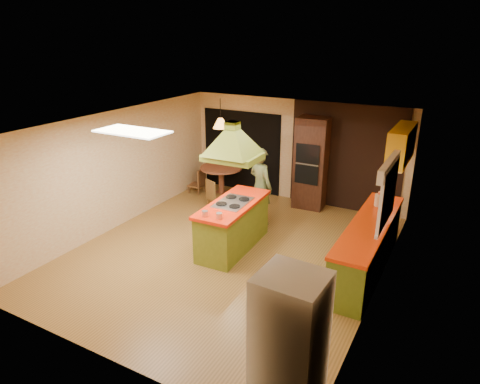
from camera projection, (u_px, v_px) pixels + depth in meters
The scene contains 21 objects.
ground at pixel (230, 252), 8.26m from camera, with size 6.50×6.50×0.00m, color olive.
room_walls at pixel (229, 192), 7.82m from camera, with size 5.50×6.50×6.50m.
ceiling_plane at pixel (228, 124), 7.38m from camera, with size 6.50×6.50×0.00m, color silver.
brick_panel at pixel (345, 158), 9.91m from camera, with size 2.64×0.03×2.50m, color #381E14.
nook_opening at pixel (241, 151), 11.21m from camera, with size 2.20×0.03×2.10m, color black.
right_counter at pixel (368, 247), 7.49m from camera, with size 0.62×3.05×0.92m.
upper_cabinets at pixel (401, 145), 8.22m from camera, with size 0.34×1.40×0.70m, color yellow.
window_right at pixel (389, 182), 6.75m from camera, with size 0.12×1.35×1.06m.
fluor_panel at pixel (132, 131), 6.89m from camera, with size 1.20×0.60×0.03m, color white.
kitchen_island at pixel (233, 225), 8.28m from camera, with size 0.84×1.93×0.96m.
range_hood at pixel (232, 135), 7.66m from camera, with size 1.01×0.74×0.79m.
man at pixel (261, 186), 9.24m from camera, with size 0.62×0.41×1.71m, color #4A522B.
refrigerator at pixel (289, 344), 4.60m from camera, with size 0.70×0.66×1.69m, color white.
wall_oven at pixel (311, 163), 10.05m from camera, with size 0.76×0.64×2.18m.
dining_table at pixel (221, 175), 10.89m from camera, with size 1.06×1.06×0.79m.
chair_left at pixel (197, 181), 11.20m from camera, with size 0.37×0.37×0.67m, color brown, non-canonical shape.
chair_near at pixel (217, 193), 10.31m from camera, with size 0.38×0.38×0.69m, color brown, non-canonical shape.
pendant_lamp at pixel (221, 123), 10.41m from camera, with size 0.37×0.37×0.24m, color #FF9E3F.
canister_large at pixel (379, 200), 8.01m from camera, with size 0.16×0.16×0.23m, color beige.
canister_medium at pixel (381, 197), 8.22m from camera, with size 0.14×0.14×0.19m, color beige.
canister_small at pixel (379, 201), 8.05m from camera, with size 0.11×0.11×0.15m, color beige.
Camera 1 is at (3.69, -6.33, 4.00)m, focal length 32.00 mm.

